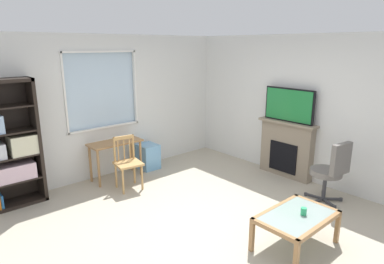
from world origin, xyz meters
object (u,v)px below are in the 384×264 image
at_px(desk_under_window, 115,148).
at_px(sippy_cup, 304,211).
at_px(plastic_drawer_unit, 148,156).
at_px(fireplace, 286,149).
at_px(wooden_chair, 127,162).
at_px(office_chair, 331,169).
at_px(coffee_table, 297,219).
at_px(bookshelf, 5,150).
at_px(tv, 289,105).

xyz_separation_m(desk_under_window, sippy_cup, (0.61, -3.41, -0.11)).
height_order(plastic_drawer_unit, fireplace, fireplace).
xyz_separation_m(wooden_chair, office_chair, (2.04, -2.55, 0.09)).
xyz_separation_m(wooden_chair, fireplace, (2.51, -1.46, 0.06)).
distance_m(coffee_table, sippy_cup, 0.13).
relative_size(bookshelf, sippy_cup, 21.41).
distance_m(desk_under_window, fireplace, 3.14).
xyz_separation_m(wooden_chair, plastic_drawer_unit, (0.79, 0.56, -0.22)).
xyz_separation_m(plastic_drawer_unit, office_chair, (1.25, -3.12, 0.31)).
relative_size(desk_under_window, sippy_cup, 10.52).
bearing_deg(sippy_cup, desk_under_window, 100.17).
height_order(wooden_chair, office_chair, office_chair).
relative_size(wooden_chair, plastic_drawer_unit, 1.84).
bearing_deg(plastic_drawer_unit, office_chair, -68.11).
distance_m(fireplace, tv, 0.82).
bearing_deg(plastic_drawer_unit, desk_under_window, -176.06).
bearing_deg(coffee_table, bookshelf, 123.39).
xyz_separation_m(bookshelf, office_chair, (3.71, -3.18, -0.33)).
bearing_deg(sippy_cup, office_chair, 14.18).
xyz_separation_m(tv, office_chair, (-0.45, -1.09, -0.79)).
relative_size(bookshelf, coffee_table, 1.97).
bearing_deg(sippy_cup, tv, 38.41).
bearing_deg(office_chair, fireplace, 66.88).
xyz_separation_m(plastic_drawer_unit, tv, (1.70, -2.02, 1.10)).
bearing_deg(office_chair, coffee_table, -168.30).
bearing_deg(plastic_drawer_unit, coffee_table, -92.78).
bearing_deg(fireplace, desk_under_window, 141.10).
relative_size(bookshelf, tv, 1.99).
relative_size(bookshelf, office_chair, 1.93).
height_order(wooden_chair, plastic_drawer_unit, wooden_chair).
bearing_deg(desk_under_window, sippy_cup, -79.83).
xyz_separation_m(desk_under_window, wooden_chair, (-0.06, -0.51, -0.12)).
distance_m(tv, office_chair, 1.42).
bearing_deg(tv, sippy_cup, -141.59).
bearing_deg(wooden_chair, fireplace, -30.19).
height_order(bookshelf, fireplace, bookshelf).
xyz_separation_m(fireplace, office_chair, (-0.47, -1.09, 0.03)).
relative_size(desk_under_window, tv, 0.98).
xyz_separation_m(bookshelf, sippy_cup, (2.34, -3.52, -0.41)).
bearing_deg(tv, bookshelf, 153.36).
height_order(desk_under_window, office_chair, office_chair).
bearing_deg(fireplace, tv, 180.00).
distance_m(fireplace, office_chair, 1.19).
xyz_separation_m(wooden_chair, tv, (2.49, -1.46, 0.88)).
relative_size(office_chair, sippy_cup, 11.11).
bearing_deg(bookshelf, tv, -26.64).
height_order(bookshelf, wooden_chair, bookshelf).
height_order(office_chair, coffee_table, office_chair).
relative_size(tv, office_chair, 0.97).
bearing_deg(bookshelf, plastic_drawer_unit, -1.42).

